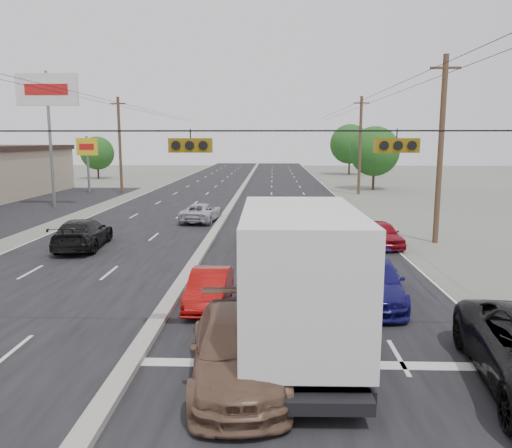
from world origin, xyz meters
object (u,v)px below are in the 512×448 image
(queue_car_c, at_px, (328,228))
(queue_car_d, at_px, (373,282))
(box_truck, at_px, (298,279))
(queue_car_b, at_px, (351,262))
(oncoming_far, at_px, (201,213))
(tree_right_far, at_px, (350,144))
(utility_pole_left_c, at_px, (120,145))
(queue_car_a, at_px, (262,237))
(tree_right_mid, at_px, (374,151))
(pole_sign_billboard, at_px, (47,98))
(red_sedan, at_px, (210,289))
(tan_sedan, at_px, (237,349))
(tree_left_far, at_px, (97,153))
(utility_pole_right_c, at_px, (360,145))
(utility_pole_right_b, at_px, (441,149))
(queue_car_e, at_px, (381,234))
(pole_sign_far, at_px, (87,151))
(oncoming_near, at_px, (83,234))

(queue_car_c, xyz_separation_m, queue_car_d, (0.30, -11.28, 0.10))
(box_truck, distance_m, queue_car_c, 15.86)
(queue_car_b, relative_size, oncoming_far, 1.02)
(tree_right_far, xyz_separation_m, queue_car_b, (-9.33, -62.87, -4.18))
(utility_pole_left_c, distance_m, queue_car_a, 32.09)
(tree_right_mid, distance_m, queue_car_c, 30.56)
(pole_sign_billboard, height_order, oncoming_far, pole_sign_billboard)
(red_sedan, bearing_deg, tan_sedan, -74.74)
(tree_left_far, relative_size, tree_right_mid, 0.86)
(utility_pole_right_c, xyz_separation_m, red_sedan, (-11.10, -36.06, -4.50))
(tree_right_far, bearing_deg, utility_pole_right_b, -93.64)
(utility_pole_right_b, bearing_deg, queue_car_c, 171.92)
(queue_car_e, bearing_deg, utility_pole_right_b, 12.63)
(queue_car_a, bearing_deg, pole_sign_far, 122.26)
(utility_pole_left_c, relative_size, pole_sign_far, 1.67)
(tree_right_far, bearing_deg, tree_left_far, -165.26)
(queue_car_b, xyz_separation_m, queue_car_c, (0.03, 8.70, -0.15))
(tree_left_far, height_order, box_truck, tree_left_far)
(utility_pole_right_c, height_order, queue_car_d, utility_pole_right_c)
(utility_pole_right_b, distance_m, oncoming_near, 19.46)
(queue_car_b, bearing_deg, utility_pole_left_c, 121.24)
(oncoming_near, bearing_deg, pole_sign_billboard, -66.74)
(pole_sign_billboard, relative_size, queue_car_e, 2.80)
(tree_left_far, height_order, queue_car_c, tree_left_far)
(oncoming_far, bearing_deg, queue_car_e, 150.74)
(pole_sign_billboard, bearing_deg, queue_car_b, -44.60)
(queue_car_e, bearing_deg, utility_pole_right_c, 75.92)
(tree_right_far, relative_size, red_sedan, 2.21)
(tree_right_mid, relative_size, box_truck, 0.92)
(queue_car_a, bearing_deg, utility_pole_left_c, 117.05)
(tree_right_far, bearing_deg, queue_car_b, -98.44)
(queue_car_c, bearing_deg, queue_car_d, -89.05)
(queue_car_e, bearing_deg, queue_car_c, 135.37)
(utility_pole_right_c, height_order, queue_car_e, utility_pole_right_c)
(pole_sign_far, relative_size, tan_sedan, 1.14)
(red_sedan, distance_m, queue_car_e, 12.66)
(queue_car_e, bearing_deg, tree_left_far, 117.08)
(queue_car_e, bearing_deg, utility_pole_left_c, 122.73)
(utility_pole_right_b, bearing_deg, tree_right_mid, 85.24)
(utility_pole_right_b, xyz_separation_m, pole_sign_billboard, (-27.00, 13.00, 3.76))
(utility_pole_right_b, distance_m, tan_sedan, 19.54)
(utility_pole_left_c, bearing_deg, utility_pole_right_b, -45.00)
(queue_car_c, bearing_deg, utility_pole_left_c, 127.88)
(queue_car_b, xyz_separation_m, queue_car_d, (0.33, -2.58, -0.05))
(pole_sign_far, bearing_deg, red_sedan, -64.24)
(queue_car_d, bearing_deg, queue_car_e, 82.90)
(utility_pole_right_b, xyz_separation_m, pole_sign_far, (-28.50, 25.00, -0.70))
(tree_right_mid, relative_size, queue_car_e, 1.82)
(tree_left_far, height_order, queue_car_b, tree_left_far)
(tan_sedan, bearing_deg, tree_right_mid, 69.38)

